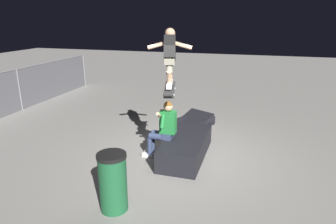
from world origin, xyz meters
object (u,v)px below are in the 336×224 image
Objects in this scene: trash_bin at (113,182)px; skateboard at (170,89)px; skater_airborne at (170,55)px; person_sitting_on_ledge at (163,127)px; kicker_ramp at (191,124)px; ledge_box_main at (186,147)px.

skateboard is at bearing -12.12° from trash_bin.
skater_airborne reaches higher than skateboard.
kicker_ramp is at bearing -4.32° from person_sitting_on_ledge.
kicker_ramp is 1.48× the size of trash_bin.
ledge_box_main is at bearing -70.62° from person_sitting_on_ledge.
skateboard is (-0.20, -0.20, 0.89)m from person_sitting_on_ledge.
trash_bin is (-1.92, 0.39, -1.81)m from skater_airborne.
person_sitting_on_ledge is 2.21m from kicker_ramp.
person_sitting_on_ledge is 1.17× the size of skater_airborne.
skateboard is at bearing 142.80° from ledge_box_main.
kicker_ramp is at bearing 0.64° from skater_airborne.
ledge_box_main is at bearing -43.10° from skater_airborne.
kicker_ramp is at bearing 9.22° from ledge_box_main.
skater_airborne is 3.17m from kicker_ramp.
trash_bin is at bearing 174.38° from person_sitting_on_ledge.
skater_airborne is 0.77× the size of kicker_ramp.
skater_airborne is (-0.31, 0.29, 2.07)m from ledge_box_main.
skateboard is 1.05× the size of trash_bin.
skateboard is at bearing -135.16° from person_sitting_on_ledge.
ledge_box_main is 1.48× the size of person_sitting_on_ledge.
skater_airborne is at bearing 13.31° from skateboard.
skater_airborne is 1.13× the size of trash_bin.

